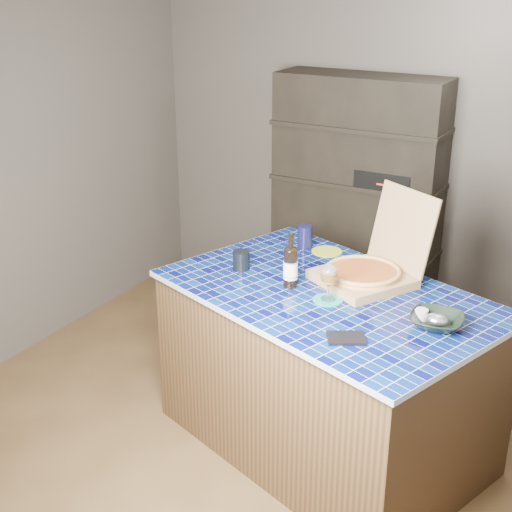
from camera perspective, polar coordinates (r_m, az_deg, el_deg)
The scene contains 14 objects.
room at distance 3.84m, azimuth -0.27°, elevation 3.41°, with size 3.50×3.50×3.50m.
shelving_unit at distance 5.26m, azimuth 8.09°, elevation 4.46°, with size 1.20×0.41×1.80m.
kitchen_island at distance 3.91m, azimuth 5.59°, elevation -9.07°, with size 1.95×1.57×0.93m.
pizza_box at distance 3.81m, azimuth 8.86°, elevation -1.14°, with size 0.63×0.67×0.47m.
mead_bottle at distance 3.69m, azimuth 2.78°, elevation -0.81°, with size 0.08×0.08×0.29m.
teal_trivet at distance 3.60m, azimuth 5.77°, elevation -3.51°, with size 0.15×0.15×0.01m, color teal.
wine_glass at distance 3.54m, azimuth 5.85°, elevation -1.57°, with size 0.09×0.09×0.19m.
tumbler at distance 3.93m, azimuth -1.19°, elevation -0.33°, with size 0.09×0.09×0.10m, color black.
dvd_case at distance 3.25m, azimuth 7.22°, elevation -6.53°, with size 0.12×0.17×0.01m, color black.
bowl at distance 3.42m, azimuth 14.26°, elevation -5.07°, with size 0.25×0.25×0.06m, color black.
foil_contents at distance 3.41m, azimuth 14.27°, elevation -4.92°, with size 0.11×0.09×0.05m, color silver.
white_jar at distance 3.47m, azimuth 13.06°, elevation -4.62°, with size 0.06×0.06×0.06m, color silver.
navy_cup at distance 4.23m, azimuth 3.93°, elevation 1.54°, with size 0.09×0.09×0.14m, color black.
green_trivet at distance 4.20m, azimuth 5.69°, elevation 0.37°, with size 0.18×0.18×0.01m, color #ACBC28.
Camera 1 is at (1.81, -3.16, 2.49)m, focal length 50.00 mm.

